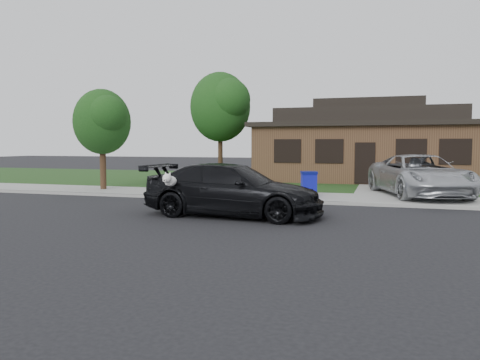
% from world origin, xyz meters
% --- Properties ---
extents(ground, '(120.00, 120.00, 0.00)m').
position_xyz_m(ground, '(0.00, 0.00, 0.00)').
color(ground, black).
rests_on(ground, ground).
extents(sidewalk, '(60.00, 3.00, 0.12)m').
position_xyz_m(sidewalk, '(0.00, 5.00, 0.06)').
color(sidewalk, gray).
rests_on(sidewalk, ground).
extents(curb, '(60.00, 0.12, 0.12)m').
position_xyz_m(curb, '(0.00, 3.50, 0.06)').
color(curb, gray).
rests_on(curb, ground).
extents(lawn, '(60.00, 13.00, 0.13)m').
position_xyz_m(lawn, '(0.00, 13.00, 0.07)').
color(lawn, '#193814').
rests_on(lawn, ground).
extents(driveway, '(4.50, 13.00, 0.14)m').
position_xyz_m(driveway, '(6.00, 10.00, 0.07)').
color(driveway, gray).
rests_on(driveway, ground).
extents(sedan, '(5.65, 2.76, 1.60)m').
position_xyz_m(sedan, '(0.52, -0.09, 0.80)').
color(sedan, black).
rests_on(sedan, ground).
extents(minivan, '(4.35, 6.46, 1.64)m').
position_xyz_m(minivan, '(6.30, 6.25, 0.96)').
color(minivan, '#B5B8BD').
rests_on(minivan, driveway).
extents(recycling_bin, '(0.76, 0.76, 1.00)m').
position_xyz_m(recycling_bin, '(2.11, 4.75, 0.63)').
color(recycling_bin, '#0D1299').
rests_on(recycling_bin, sidewalk).
extents(house, '(12.60, 8.60, 4.65)m').
position_xyz_m(house, '(4.00, 15.00, 2.13)').
color(house, '#422B1C').
rests_on(house, ground).
extents(tree_0, '(3.78, 3.60, 6.34)m').
position_xyz_m(tree_0, '(-4.34, 12.88, 4.48)').
color(tree_0, '#332114').
rests_on(tree_0, ground).
extents(tree_2, '(2.73, 2.60, 4.59)m').
position_xyz_m(tree_2, '(-7.38, 5.11, 3.27)').
color(tree_2, '#332114').
rests_on(tree_2, ground).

